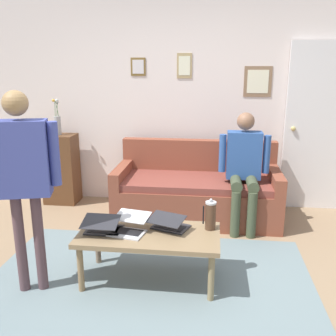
{
  "coord_description": "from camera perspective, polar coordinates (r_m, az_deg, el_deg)",
  "views": [
    {
      "loc": [
        -0.39,
        2.66,
        1.77
      ],
      "look_at": [
        0.05,
        -0.87,
        0.8
      ],
      "focal_mm": 40.49,
      "sensor_mm": 36.0,
      "label": 1
    }
  ],
  "objects": [
    {
      "name": "ground_plane",
      "position": [
        3.22,
        -1.1,
        -18.1
      ],
      "size": [
        7.68,
        7.68,
        0.0
      ],
      "primitive_type": "plane",
      "color": "#907457"
    },
    {
      "name": "back_wall",
      "position": [
        4.9,
        2.49,
        10.32
      ],
      "size": [
        7.04,
        0.11,
        2.7
      ],
      "color": "silver",
      "rests_on": "ground_plane"
    },
    {
      "name": "laptop_right",
      "position": [
        3.2,
        -9.76,
        -8.74
      ],
      "size": [
        0.3,
        0.31,
        0.14
      ],
      "color": "#28282D",
      "rests_on": "coffee_table"
    },
    {
      "name": "laptop_left",
      "position": [
        3.22,
        0.2,
        -8.45
      ],
      "size": [
        0.37,
        0.37,
        0.13
      ],
      "color": "#28282D",
      "rests_on": "coffee_table"
    },
    {
      "name": "interior_door",
      "position": [
        5.0,
        21.77,
        5.58
      ],
      "size": [
        0.82,
        0.09,
        2.05
      ],
      "color": "silver",
      "rests_on": "ground_plane"
    },
    {
      "name": "laptop_center",
      "position": [
        3.18,
        -5.94,
        -8.81
      ],
      "size": [
        0.35,
        0.37,
        0.13
      ],
      "color": "silver",
      "rests_on": "coffee_table"
    },
    {
      "name": "couch",
      "position": [
        4.53,
        4.35,
        -3.64
      ],
      "size": [
        1.89,
        0.85,
        0.88
      ],
      "color": "brown",
      "rests_on": "ground_plane"
    },
    {
      "name": "french_press",
      "position": [
        3.2,
        6.41,
        -7.09
      ],
      "size": [
        0.11,
        0.09,
        0.27
      ],
      "color": "#4C3323",
      "rests_on": "coffee_table"
    },
    {
      "name": "person_seated",
      "position": [
        4.2,
        11.38,
        0.58
      ],
      "size": [
        0.55,
        0.51,
        1.28
      ],
      "color": "#404932",
      "rests_on": "ground_plane"
    },
    {
      "name": "coffee_table",
      "position": [
        3.19,
        -2.85,
        -10.48
      ],
      "size": [
        1.16,
        0.58,
        0.43
      ],
      "color": "olive",
      "rests_on": "ground_plane"
    },
    {
      "name": "person_standing",
      "position": [
        3.04,
        -21.13,
        0.01
      ],
      "size": [
        0.57,
        0.28,
        1.6
      ],
      "color": "brown",
      "rests_on": "ground_plane"
    },
    {
      "name": "side_shelf",
      "position": [
        5.16,
        -15.81,
        -0.13
      ],
      "size": [
        0.42,
        0.32,
        0.91
      ],
      "color": "brown",
      "rests_on": "ground_plane"
    },
    {
      "name": "flower_vase",
      "position": [
        5.03,
        -16.3,
        6.58
      ],
      "size": [
        0.09,
        0.09,
        0.46
      ],
      "color": "#A4A4A4",
      "rests_on": "side_shelf"
    },
    {
      "name": "area_rug",
      "position": [
        3.29,
        -3.07,
        -17.26
      ],
      "size": [
        2.75,
        1.94,
        0.01
      ],
      "primitive_type": "cube",
      "color": "slate",
      "rests_on": "ground_plane"
    }
  ]
}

